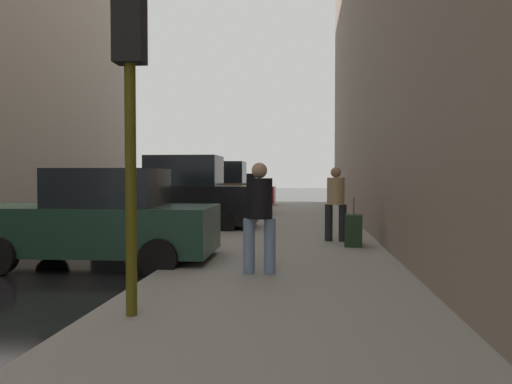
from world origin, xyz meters
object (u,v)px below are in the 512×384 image
Objects in this scene: parked_black_suv at (180,197)px; pedestrian_in_tan_coat at (336,200)px; parked_dark_green_sedan at (101,220)px; traffic_light at (130,72)px; parked_bronze_suv at (216,191)px; parked_red_hatchback at (236,191)px; fire_hydrant at (244,214)px; pedestrian_in_jeans at (259,212)px; rolling_suitcase at (354,230)px.

parked_black_suv is 2.69× the size of pedestrian_in_tan_coat.
parked_black_suv reaches higher than parked_dark_green_sedan.
parked_bronze_suv is at bearing 97.02° from traffic_light.
parked_bronze_suv is 1.10× the size of parked_red_hatchback.
parked_bronze_suv is at bearing 109.94° from fire_hydrant.
parked_black_suv is at bearing 101.38° from traffic_light.
parked_red_hatchback is 15.27m from pedestrian_in_tan_coat.
pedestrian_in_tan_coat is at bearing -62.98° from parked_bronze_suv.
rolling_suitcase is (1.73, 3.24, -0.61)m from pedestrian_in_jeans.
pedestrian_in_tan_coat reaches higher than rolling_suitcase.
parked_dark_green_sedan is 11.49m from parked_bronze_suv.
parked_black_suv is at bearing -90.00° from parked_red_hatchback.
rolling_suitcase is at bearing -63.19° from parked_bronze_suv.
parked_dark_green_sedan is 1.00× the size of parked_red_hatchback.
parked_dark_green_sedan is 5.20m from rolling_suitcase.
rolling_suitcase is (2.89, 5.67, -2.27)m from traffic_light.
parked_red_hatchback is 2.47× the size of pedestrian_in_tan_coat.
parked_red_hatchback is 16.10m from rolling_suitcase.
parked_black_suv is 1.09× the size of parked_red_hatchback.
traffic_light is 3.16m from pedestrian_in_jeans.
fire_hydrant is 0.41× the size of pedestrian_in_tan_coat.
parked_red_hatchback is (0.00, 6.00, -0.18)m from parked_bronze_suv.
parked_dark_green_sedan is 6.02× the size of fire_hydrant.
parked_bronze_suv is 15.27m from traffic_light.
parked_bronze_suv is (-0.00, 11.49, 0.18)m from parked_dark_green_sedan.
parked_dark_green_sedan is at bearing -146.90° from pedestrian_in_tan_coat.
rolling_suitcase is at bearing -56.33° from fire_hydrant.
fire_hydrant is 0.20× the size of traffic_light.
traffic_light is 2.11× the size of pedestrian_in_tan_coat.
parked_red_hatchback is at bearing 99.34° from fire_hydrant.
parked_black_suv is at bearing 90.00° from parked_dark_green_sedan.
pedestrian_in_tan_coat is at bearing 114.32° from rolling_suitcase.
parked_red_hatchback reaches higher than fire_hydrant.
parked_red_hatchback is (0.00, 17.49, 0.00)m from parked_dark_green_sedan.
parked_dark_green_sedan is 4.07× the size of rolling_suitcase.
pedestrian_in_jeans is at bearing -118.14° from rolling_suitcase.
fire_hydrant is (1.80, -10.97, -0.35)m from parked_red_hatchback.
pedestrian_in_tan_coat is 1.64× the size of rolling_suitcase.
parked_bronze_suv reaches higher than fire_hydrant.
pedestrian_in_jeans is at bearing -20.63° from parked_dark_green_sedan.
traffic_light is at bearing -116.98° from rolling_suitcase.
parked_red_hatchback is at bearing 107.13° from rolling_suitcase.
pedestrian_in_jeans reaches higher than parked_red_hatchback.
parked_black_suv reaches higher than parked_red_hatchback.
pedestrian_in_tan_coat is (2.55, 6.43, -1.65)m from traffic_light.
fire_hydrant is at bearing -80.66° from parked_red_hatchback.
parked_black_suv is 4.43× the size of rolling_suitcase.
parked_bronze_suv is 6.00m from parked_red_hatchback.
pedestrian_in_jeans is (3.01, -12.62, 0.07)m from parked_bronze_suv.
fire_hydrant is 7.77m from pedestrian_in_jeans.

